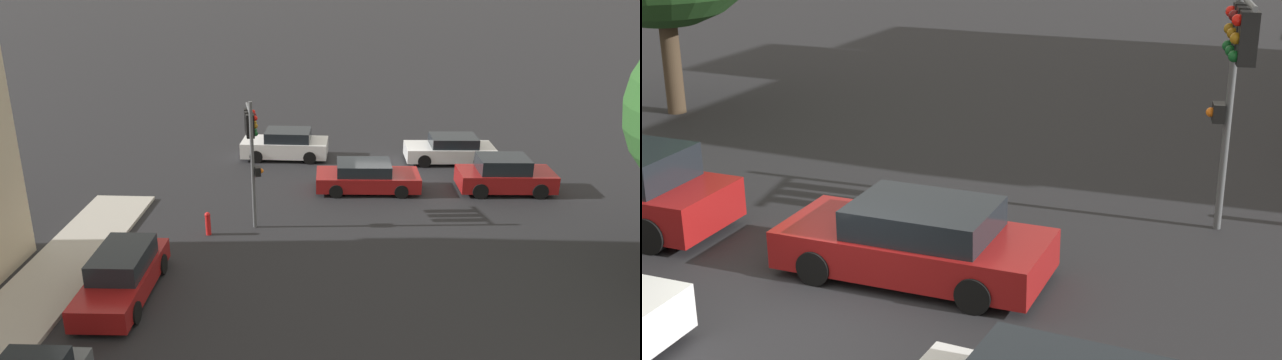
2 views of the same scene
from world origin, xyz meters
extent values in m
plane|color=black|center=(0.00, 0.00, 0.00)|extent=(300.00, 300.00, 0.00)
cylinder|color=#423323|center=(-10.22, 9.20, 1.61)|extent=(0.51, 0.51, 3.21)
cylinder|color=#515456|center=(5.20, 6.38, 2.50)|extent=(0.14, 0.14, 5.00)
cylinder|color=#515456|center=(5.41, 5.46, 4.50)|extent=(0.53, 1.86, 0.10)
cube|color=black|center=(5.31, 5.92, 3.95)|extent=(0.36, 0.36, 0.90)
sphere|color=red|center=(5.12, 5.88, 4.25)|extent=(0.20, 0.20, 0.20)
sphere|color=#99660F|center=(5.12, 5.88, 3.95)|extent=(0.20, 0.20, 0.20)
sphere|color=#0F511E|center=(5.12, 5.88, 3.65)|extent=(0.20, 0.20, 0.20)
cube|color=black|center=(5.41, 5.46, 3.95)|extent=(0.36, 0.36, 0.90)
sphere|color=#590F0F|center=(5.23, 5.42, 4.25)|extent=(0.20, 0.20, 0.20)
sphere|color=#99660F|center=(5.23, 5.42, 3.95)|extent=(0.20, 0.20, 0.20)
sphere|color=#0F511E|center=(5.23, 5.42, 3.65)|extent=(0.20, 0.20, 0.20)
cube|color=black|center=(5.52, 5.00, 3.95)|extent=(0.36, 0.36, 0.90)
sphere|color=red|center=(5.34, 4.96, 4.25)|extent=(0.20, 0.20, 0.20)
sphere|color=#99660F|center=(5.34, 4.96, 3.95)|extent=(0.20, 0.20, 0.20)
sphere|color=#0F511E|center=(5.34, 4.96, 3.65)|extent=(0.20, 0.20, 0.20)
cube|color=black|center=(5.02, 6.34, 2.31)|extent=(0.30, 0.39, 0.35)
sphere|color=orange|center=(4.88, 6.31, 2.31)|extent=(0.18, 0.18, 0.18)
cube|color=maroon|center=(0.72, 2.20, 0.50)|extent=(4.64, 2.09, 0.66)
cube|color=black|center=(0.91, 2.21, 1.08)|extent=(2.44, 1.78, 0.51)
cylinder|color=black|center=(-0.66, 1.24, 0.30)|extent=(0.61, 0.24, 0.61)
cylinder|color=black|center=(-0.73, 3.07, 0.30)|extent=(0.61, 0.24, 0.61)
cylinder|color=black|center=(2.17, 1.34, 0.30)|extent=(0.61, 0.24, 0.61)
cylinder|color=black|center=(2.11, 3.16, 0.30)|extent=(0.61, 0.24, 0.61)
cylinder|color=black|center=(-2.16, -1.05, 0.33)|extent=(0.66, 0.25, 0.65)
cylinder|color=black|center=(-4.07, 1.16, 0.35)|extent=(0.70, 0.25, 0.69)
cylinder|color=black|center=(-4.14, 2.95, 0.35)|extent=(0.70, 0.25, 0.69)
camera|label=1|loc=(1.58, 28.40, 10.23)|focal=35.00mm
camera|label=2|loc=(6.90, -10.25, 6.62)|focal=50.00mm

